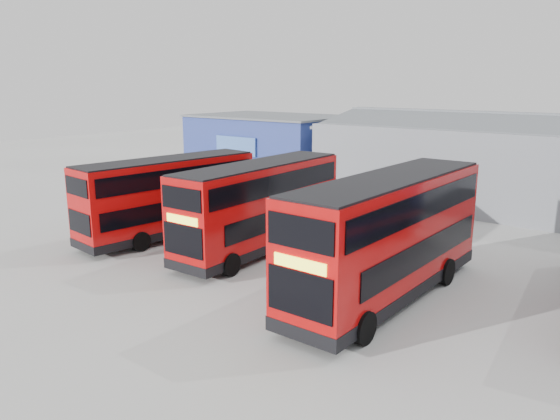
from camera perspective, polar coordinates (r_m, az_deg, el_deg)
The scene contains 6 objects.
ground_plane at distance 23.37m, azimuth -2.23°, elevation -6.18°, with size 120.00×120.00×0.00m, color #ACACA7.
office_block at distance 45.12m, azimuth -1.09°, elevation 6.66°, with size 12.30×8.32×5.12m.
double_decker_left at distance 28.19m, azimuth -11.54°, elevation 1.21°, with size 3.33×9.76×4.05m.
double_decker_centre at distance 25.26m, azimuth -2.11°, elevation 0.22°, with size 2.77×9.95×4.17m.
double_decker_right at distance 20.04m, azimuth 11.19°, elevation -2.97°, with size 2.82×10.76×4.54m.
panel_van at distance 42.84m, azimuth -6.08°, elevation 4.30°, with size 3.58×5.03×2.05m.
Camera 1 is at (14.27, -16.79, 7.78)m, focal length 35.00 mm.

